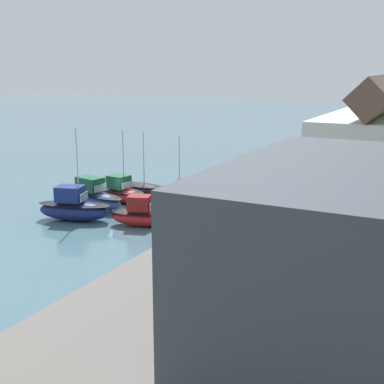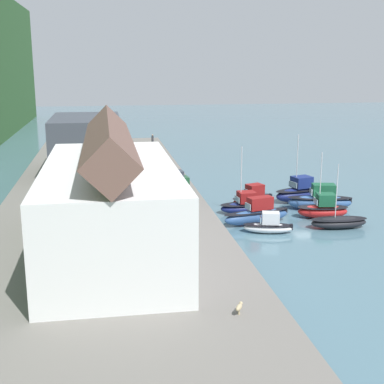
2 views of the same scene
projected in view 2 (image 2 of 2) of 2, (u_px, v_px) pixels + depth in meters
name	position (u px, v px, depth m)	size (l,w,h in m)	color
ground_plane	(306.00, 213.00, 58.95)	(320.00, 320.00, 0.00)	slate
quay_promenade	(105.00, 215.00, 55.30)	(103.29, 21.46, 1.74)	slate
harbor_clubhouse	(111.00, 202.00, 41.18)	(23.31, 9.79, 10.55)	white
yacht_club_building	(87.00, 145.00, 71.55)	(15.02, 8.89, 7.49)	#3D424C
moored_boat_0	(269.00, 226.00, 52.06)	(2.83, 5.10, 2.08)	silver
moored_boat_1	(257.00, 214.00, 54.86)	(3.47, 7.68, 2.83)	#33568E
moored_boat_2	(244.00, 205.00, 58.96)	(2.65, 5.57, 7.44)	navy
moored_boat_3	(253.00, 198.00, 61.67)	(3.56, 5.69, 2.58)	red
moored_boat_4	(339.00, 222.00, 53.60)	(2.32, 5.89, 6.53)	black
moored_boat_5	(323.00, 209.00, 57.11)	(3.10, 5.69, 7.08)	red
moored_boat_6	(320.00, 200.00, 60.25)	(3.58, 7.58, 2.95)	#33568E
moored_boat_7	(299.00, 192.00, 63.88)	(4.06, 6.88, 8.06)	navy
parked_car_0	(171.00, 181.00, 62.67)	(2.19, 4.35, 2.16)	#1E4C2D
person_on_quay	(153.00, 140.00, 95.01)	(0.40, 0.40, 2.14)	#232838
dog_on_quay	(239.00, 307.00, 31.32)	(0.84, 0.68, 0.68)	tan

